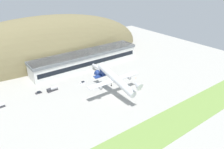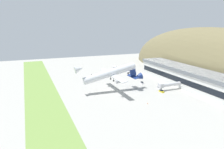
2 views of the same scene
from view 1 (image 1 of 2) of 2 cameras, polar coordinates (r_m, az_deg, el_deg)
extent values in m
plane|color=#ADAAA3|center=(154.45, -0.33, -5.68)|extent=(317.48, 317.48, 0.00)
cube|color=#759947|center=(127.40, 12.23, -13.98)|extent=(285.74, 21.33, 0.08)
ellipsoid|color=olive|center=(230.19, -17.10, 3.93)|extent=(231.18, 61.12, 84.93)
cube|color=white|center=(201.22, -6.79, 3.95)|extent=(101.34, 18.07, 13.72)
cube|color=slate|center=(199.24, -6.87, 5.46)|extent=(102.54, 19.27, 2.40)
cube|color=black|center=(194.17, -5.41, 2.99)|extent=(97.29, 0.16, 3.84)
cylinder|color=silver|center=(189.67, -3.66, 1.78)|extent=(2.60, 15.98, 2.60)
cube|color=silver|center=(183.57, -2.28, 0.99)|extent=(3.38, 2.86, 2.86)
cylinder|color=slate|center=(184.78, -2.36, 0.47)|extent=(0.36, 0.36, 4.00)
cylinder|color=silver|center=(149.11, 1.06, -1.23)|extent=(4.94, 37.40, 12.72)
cone|color=silver|center=(133.03, 6.57, -2.69)|extent=(4.84, 6.33, 5.88)
cone|color=navy|center=(166.77, -3.42, -0.03)|extent=(4.84, 7.30, 6.09)
cube|color=navy|center=(162.02, -2.71, 0.89)|extent=(0.50, 5.83, 7.81)
cube|color=navy|center=(163.70, -2.73, -0.22)|extent=(12.84, 3.45, 1.09)
cube|color=silver|center=(150.96, 0.64, -1.41)|extent=(41.57, 3.61, 1.20)
cylinder|color=#9E9EA3|center=(144.86, -3.17, -3.32)|extent=(2.30, 4.01, 3.01)
cylinder|color=#9E9EA3|center=(158.34, 4.35, -0.73)|extent=(2.30, 4.01, 3.01)
cylinder|color=#2D2D2D|center=(150.63, -0.19, -2.53)|extent=(0.28, 0.28, 2.20)
cylinder|color=#2D2D2D|center=(151.15, -0.19, -2.90)|extent=(0.45, 1.10, 1.10)
cylinder|color=#2D2D2D|center=(153.56, 1.44, -1.96)|extent=(0.28, 0.28, 2.20)
cylinder|color=#2D2D2D|center=(154.06, 1.44, -2.33)|extent=(0.45, 1.10, 1.10)
cylinder|color=#2D2D2D|center=(140.62, 4.24, -3.25)|extent=(0.22, 0.22, 1.98)
cylinder|color=#2D2D2D|center=(141.10, 4.22, -3.60)|extent=(0.30, 0.82, 0.82)
cube|color=silver|center=(184.23, -3.94, -0.19)|extent=(3.75, 1.93, 0.82)
cube|color=black|center=(183.81, -4.00, 0.00)|extent=(2.10, 1.56, 0.67)
cube|color=gold|center=(185.60, -1.57, 0.06)|extent=(4.57, 1.80, 0.82)
cube|color=black|center=(185.16, -1.63, 0.25)|extent=(2.52, 1.51, 0.67)
cube|color=#333338|center=(166.31, -18.65, -4.57)|extent=(4.49, 1.96, 0.81)
cube|color=black|center=(166.01, -18.61, -4.32)|extent=(2.49, 1.63, 0.67)
cube|color=silver|center=(173.02, -7.66, -2.14)|extent=(4.31, 1.85, 0.86)
cube|color=black|center=(172.74, -7.61, -1.90)|extent=(2.40, 1.51, 0.70)
cube|color=#38383D|center=(159.52, -26.91, -7.48)|extent=(4.50, 2.31, 0.90)
cylinder|color=silver|center=(158.78, -27.02, -7.02)|extent=(4.29, 2.41, 2.11)
cube|color=#333338|center=(165.38, -16.16, -4.06)|extent=(2.62, 2.57, 2.41)
cube|color=black|center=(164.78, -16.59, -4.06)|extent=(0.15, 2.12, 1.06)
cube|color=#38383D|center=(166.98, -14.89, -3.89)|extent=(5.46, 2.41, 0.90)
cylinder|color=#B7B7BC|center=(166.21, -14.95, -3.40)|extent=(5.20, 2.53, 2.37)
cube|color=orange|center=(180.62, 6.20, -0.97)|extent=(0.52, 0.52, 0.03)
cone|color=orange|center=(180.49, 6.20, -0.89)|extent=(0.40, 0.40, 0.55)
camera|label=2|loc=(224.51, 39.64, 11.03)|focal=35.00mm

